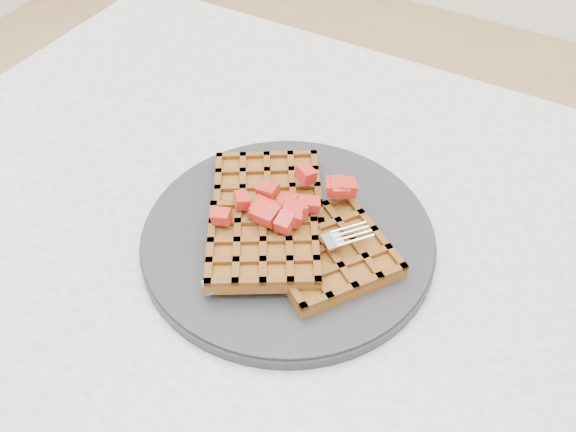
{
  "coord_description": "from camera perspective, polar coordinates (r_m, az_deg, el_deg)",
  "views": [
    {
      "loc": [
        0.12,
        -0.38,
        1.25
      ],
      "look_at": [
        -0.1,
        0.01,
        0.79
      ],
      "focal_mm": 40.0,
      "sensor_mm": 36.0,
      "label": 1
    }
  ],
  "objects": [
    {
      "name": "waffles",
      "position": [
        0.65,
        -0.15,
        -1.0
      ],
      "size": [
        0.25,
        0.23,
        0.03
      ],
      "color": "brown",
      "rests_on": "plate"
    },
    {
      "name": "table",
      "position": [
        0.73,
        6.46,
        -11.81
      ],
      "size": [
        1.2,
        0.8,
        0.75
      ],
      "color": "silver",
      "rests_on": "ground"
    },
    {
      "name": "fork",
      "position": [
        0.62,
        1.16,
        -4.18
      ],
      "size": [
        0.13,
        0.15,
        0.02
      ],
      "primitive_type": null,
      "rotation": [
        0.0,
        0.0,
        -0.69
      ],
      "color": "silver",
      "rests_on": "plate"
    },
    {
      "name": "plate",
      "position": [
        0.66,
        0.0,
        -1.94
      ],
      "size": [
        0.3,
        0.3,
        0.02
      ],
      "primitive_type": "cylinder",
      "color": "black",
      "rests_on": "table"
    },
    {
      "name": "strawberry_pile",
      "position": [
        0.63,
        0.0,
        0.89
      ],
      "size": [
        0.15,
        0.15,
        0.02
      ],
      "primitive_type": null,
      "color": "maroon",
      "rests_on": "waffles"
    }
  ]
}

